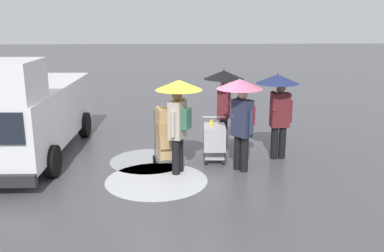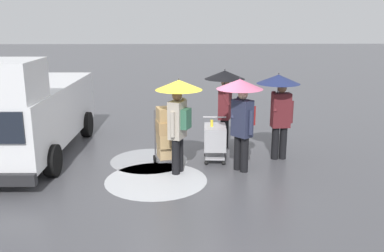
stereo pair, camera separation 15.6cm
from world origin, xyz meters
The scene contains 10 objects.
ground_plane centered at (0.00, 0.00, 0.00)m, with size 90.00×90.00×0.00m, color #4C4C51.
slush_patch_near_cluster centered at (0.70, -0.55, 0.00)m, with size 1.90×1.90×0.01m, color #999BA0.
slush_patch_under_van centered at (0.44, 0.74, 0.00)m, with size 2.22×2.22×0.01m, color silver.
cargo_van_parked_right centered at (3.71, -0.94, 1.18)m, with size 2.25×5.36×2.60m.
shopping_cart_vendor centered at (-0.92, -0.52, 0.57)m, with size 0.58×0.84×1.04m.
hand_dolly_boxes centered at (0.25, -0.13, 0.80)m, with size 0.64×0.79×1.42m.
pedestrian_pink_side centered at (-0.05, 0.23, 1.57)m, with size 1.04×1.04×2.15m.
pedestrian_black_side centered at (-1.45, 0.13, 1.57)m, with size 1.04×1.04×2.15m.
pedestrian_white_side centered at (-1.23, -1.46, 1.58)m, with size 1.04×1.04×2.15m.
pedestrian_far_side centered at (-2.47, -0.64, 1.57)m, with size 1.04×1.04×2.15m.
Camera 2 is at (-0.17, 9.33, 3.46)m, focal length 39.56 mm.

